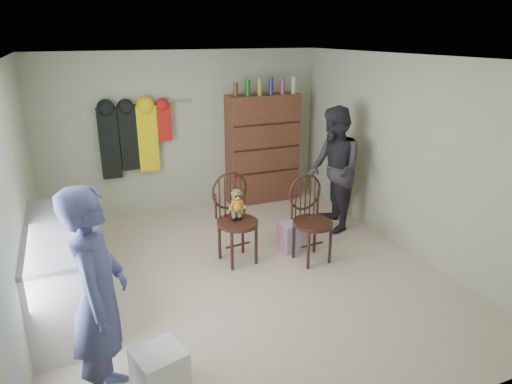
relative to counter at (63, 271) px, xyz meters
name	(u,v)px	position (x,y,z in m)	size (l,w,h in m)	color
ground_plane	(243,274)	(1.95, 0.00, -0.47)	(5.00, 5.00, 0.00)	beige
room_walls	(226,136)	(1.95, 0.53, 1.11)	(5.00, 5.00, 5.00)	#B4B99B
counter	(63,271)	(0.00, 0.00, 0.00)	(0.64, 1.86, 0.94)	silver
plastic_tub	(160,370)	(0.66, -1.47, -0.29)	(0.38, 0.36, 0.36)	white
chair_front	(235,213)	(2.00, 0.40, 0.16)	(0.56, 0.56, 1.13)	#3E1F15
chair_far	(310,216)	(2.87, 0.07, 0.11)	(0.53, 0.53, 1.09)	#3E1F15
striped_bag	(293,236)	(2.81, 0.38, -0.28)	(0.36, 0.28, 0.38)	pink
person_left	(99,298)	(0.28, -1.38, 0.41)	(0.65, 0.42, 1.77)	#464D80
person_right	(334,170)	(3.65, 0.79, 0.43)	(0.87, 0.68, 1.79)	#2D2B33
dresser	(263,148)	(3.20, 2.30, 0.44)	(1.20, 0.39, 2.08)	brown
coat_rack	(133,138)	(1.12, 2.38, 0.78)	(1.42, 0.12, 1.09)	#99999E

